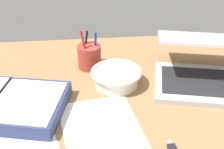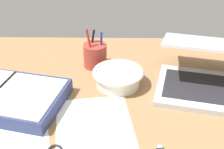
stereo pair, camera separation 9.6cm
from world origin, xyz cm
name	(u,v)px [view 1 (the left image)]	position (x,y,z in cm)	size (l,w,h in cm)	color
desk_top	(111,111)	(0.00, 0.00, 1.00)	(140.00, 100.00, 2.00)	#936D47
laptop	(210,68)	(34.12, 11.04, 7.27)	(41.67, 39.32, 16.48)	#B7B7BC
bowl	(116,77)	(3.15, 12.47, 5.13)	(16.85, 16.85, 5.58)	silver
pen_cup	(89,56)	(-5.17, 25.40, 6.40)	(8.38, 8.38, 14.93)	#9E382D
paper_sheet_front	(103,131)	(-3.14, -10.24, 2.08)	(20.93, 29.97, 0.16)	white
paper_sheet_beside_planner	(16,149)	(-25.29, -14.58, 2.08)	(20.40, 26.23, 0.16)	white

